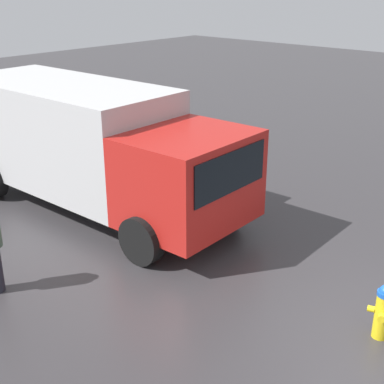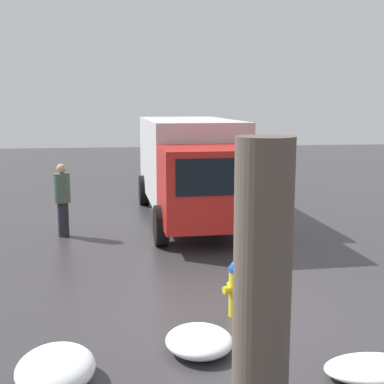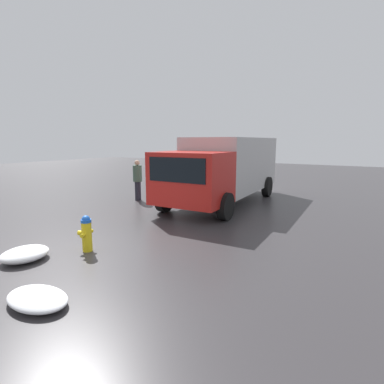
{
  "view_description": "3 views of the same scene",
  "coord_description": "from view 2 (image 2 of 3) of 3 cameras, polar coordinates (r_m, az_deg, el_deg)",
  "views": [
    {
      "loc": [
        -2.21,
        6.53,
        4.81
      ],
      "look_at": [
        3.58,
        0.03,
        1.29
      ],
      "focal_mm": 50.0,
      "sensor_mm": 36.0,
      "label": 1
    },
    {
      "loc": [
        -7.4,
        1.67,
        3.16
      ],
      "look_at": [
        3.07,
        0.24,
        1.36
      ],
      "focal_mm": 50.0,
      "sensor_mm": 36.0,
      "label": 2
    },
    {
      "loc": [
        -4.42,
        -5.5,
        2.53
      ],
      "look_at": [
        4.03,
        -0.4,
        0.84
      ],
      "focal_mm": 28.0,
      "sensor_mm": 36.0,
      "label": 3
    }
  ],
  "objects": [
    {
      "name": "fire_hydrant",
      "position": [
        8.06,
        4.72,
        -10.13
      ],
      "size": [
        0.43,
        0.34,
        0.85
      ],
      "rotation": [
        0.0,
        0.0,
        1.88
      ],
      "color": "yellow",
      "rests_on": "ground_plane"
    },
    {
      "name": "snow_pile_curbside",
      "position": [
        6.86,
        18.72,
        -17.4
      ],
      "size": [
        0.72,
        1.16,
        0.19
      ],
      "color": "white",
      "rests_on": "ground_plane"
    },
    {
      "name": "ground_plane",
      "position": [
        8.22,
        4.7,
        -12.99
      ],
      "size": [
        60.0,
        60.0,
        0.0
      ],
      "primitive_type": "plane",
      "color": "#333033"
    },
    {
      "name": "tree_trunk",
      "position": [
        5.42,
        7.5,
        -9.03
      ],
      "size": [
        0.89,
        0.58,
        2.83
      ],
      "color": "brown",
      "rests_on": "ground_plane"
    },
    {
      "name": "delivery_truck",
      "position": [
        14.5,
        0.13,
        2.98
      ],
      "size": [
        7.34,
        2.83,
        2.66
      ],
      "rotation": [
        0.0,
        0.0,
        1.6
      ],
      "color": "red",
      "rests_on": "ground_plane"
    },
    {
      "name": "snow_pile_by_tree",
      "position": [
        6.52,
        -14.34,
        -17.77
      ],
      "size": [
        1.11,
        0.89,
        0.38
      ],
      "color": "white",
      "rests_on": "ground_plane"
    },
    {
      "name": "snow_pile_by_hydrant",
      "position": [
        7.09,
        0.78,
        -15.58
      ],
      "size": [
        0.99,
        0.87,
        0.27
      ],
      "color": "white",
      "rests_on": "ground_plane"
    },
    {
      "name": "pedestrian",
      "position": [
        12.88,
        -13.65,
        -0.53
      ],
      "size": [
        0.38,
        0.38,
        1.73
      ],
      "rotation": [
        0.0,
        0.0,
        5.37
      ],
      "color": "#23232D",
      "rests_on": "ground_plane"
    }
  ]
}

